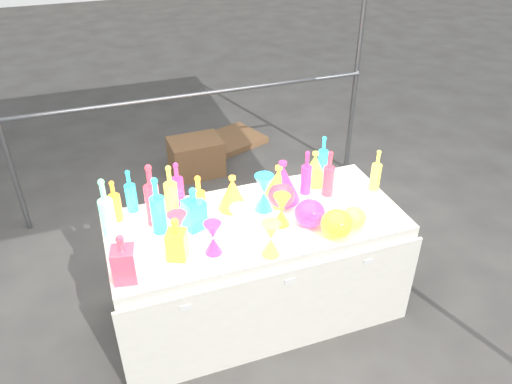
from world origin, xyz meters
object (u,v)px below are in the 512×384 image
object	(u,v)px
display_table	(256,267)
hourglass_0	(178,230)
cardboard_box_closed	(196,157)
lampshade_0	(278,184)
bottle_0	(115,200)
decanter_0	(176,238)
globe_0	(337,225)

from	to	relation	value
display_table	hourglass_0	xyz separation A→B (m)	(-0.49, -0.08, 0.49)
cardboard_box_closed	lampshade_0	bearing A→B (deg)	-87.27
bottle_0	hourglass_0	bearing A→B (deg)	-51.38
decanter_0	hourglass_0	xyz separation A→B (m)	(0.03, 0.10, -0.02)
hourglass_0	globe_0	size ratio (longest dim) A/B	1.17
decanter_0	lampshade_0	world-z (taller)	decanter_0
globe_0	hourglass_0	bearing A→B (deg)	166.36
bottle_0	globe_0	xyz separation A→B (m)	(1.18, -0.59, -0.06)
decanter_0	display_table	bearing A→B (deg)	42.70
decanter_0	lampshade_0	size ratio (longest dim) A/B	1.03
bottle_0	lampshade_0	xyz separation A→B (m)	(1.00, -0.14, -0.01)
bottle_0	hourglass_0	world-z (taller)	bottle_0
hourglass_0	bottle_0	bearing A→B (deg)	128.62
display_table	lampshade_0	bearing A→B (deg)	37.95
cardboard_box_closed	lampshade_0	xyz separation A→B (m)	(0.15, -1.76, 0.70)
hourglass_0	lampshade_0	world-z (taller)	lampshade_0
cardboard_box_closed	hourglass_0	world-z (taller)	hourglass_0
globe_0	lampshade_0	world-z (taller)	lampshade_0
bottle_0	lampshade_0	size ratio (longest dim) A/B	1.08
decanter_0	cardboard_box_closed	bearing A→B (deg)	98.57
hourglass_0	decanter_0	bearing A→B (deg)	-106.80
lampshade_0	bottle_0	bearing A→B (deg)	160.84
hourglass_0	display_table	bearing A→B (deg)	9.44
cardboard_box_closed	globe_0	xyz separation A→B (m)	(0.33, -2.21, 0.64)
cardboard_box_closed	bottle_0	world-z (taller)	bottle_0
hourglass_0	cardboard_box_closed	bearing A→B (deg)	74.69
globe_0	lampshade_0	xyz separation A→B (m)	(-0.18, 0.45, 0.05)
decanter_0	hourglass_0	bearing A→B (deg)	97.16
globe_0	display_table	bearing A→B (deg)	142.61
lampshade_0	decanter_0	bearing A→B (deg)	-166.45
cardboard_box_closed	display_table	bearing A→B (deg)	-93.73
decanter_0	hourglass_0	distance (m)	0.10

